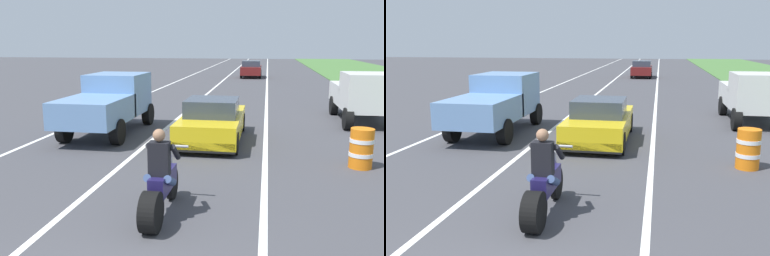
# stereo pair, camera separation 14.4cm
# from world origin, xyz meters

# --- Properties ---
(lane_stripe_left_solid) EXTENTS (0.14, 120.00, 0.01)m
(lane_stripe_left_solid) POSITION_xyz_m (-5.40, 20.00, 0.00)
(lane_stripe_left_solid) COLOR white
(lane_stripe_left_solid) RESTS_ON ground
(lane_stripe_right_solid) EXTENTS (0.14, 120.00, 0.01)m
(lane_stripe_right_solid) POSITION_xyz_m (1.80, 20.00, 0.00)
(lane_stripe_right_solid) COLOR white
(lane_stripe_right_solid) RESTS_ON ground
(lane_stripe_centre_dashed) EXTENTS (0.14, 120.00, 0.01)m
(lane_stripe_centre_dashed) POSITION_xyz_m (-1.80, 20.00, 0.00)
(lane_stripe_centre_dashed) COLOR white
(lane_stripe_centre_dashed) RESTS_ON ground
(motorcycle_with_rider) EXTENTS (0.70, 2.21, 1.62)m
(motorcycle_with_rider) POSITION_xyz_m (-0.02, 3.35, 0.59)
(motorcycle_with_rider) COLOR black
(motorcycle_with_rider) RESTS_ON ground
(sports_car_yellow) EXTENTS (1.84, 4.30, 1.37)m
(sports_car_yellow) POSITION_xyz_m (0.13, 9.40, 0.63)
(sports_car_yellow) COLOR yellow
(sports_car_yellow) RESTS_ON ground
(pickup_truck_left_lane_light_blue) EXTENTS (2.02, 4.80, 1.98)m
(pickup_truck_left_lane_light_blue) POSITION_xyz_m (-3.53, 10.01, 1.11)
(pickup_truck_left_lane_light_blue) COLOR #6B93C6
(pickup_truck_left_lane_light_blue) RESTS_ON ground
(pickup_truck_right_shoulder_white) EXTENTS (2.02, 4.80, 1.98)m
(pickup_truck_right_shoulder_white) POSITION_xyz_m (5.54, 13.68, 1.11)
(pickup_truck_right_shoulder_white) COLOR silver
(pickup_truck_right_shoulder_white) RESTS_ON ground
(construction_barrel_nearest) EXTENTS (0.58, 0.58, 1.00)m
(construction_barrel_nearest) POSITION_xyz_m (4.14, 7.17, 0.50)
(construction_barrel_nearest) COLOR orange
(construction_barrel_nearest) RESTS_ON ground
(distant_car_far_ahead) EXTENTS (1.80, 4.00, 1.50)m
(distant_car_far_ahead) POSITION_xyz_m (0.36, 34.62, 0.77)
(distant_car_far_ahead) COLOR maroon
(distant_car_far_ahead) RESTS_ON ground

